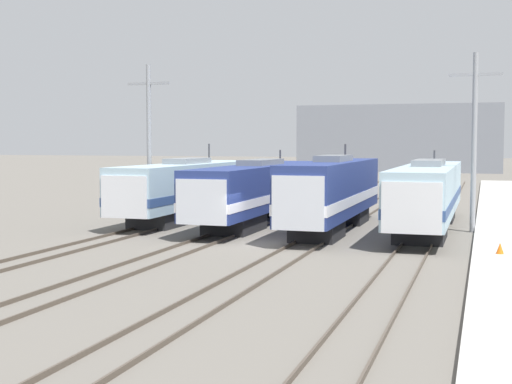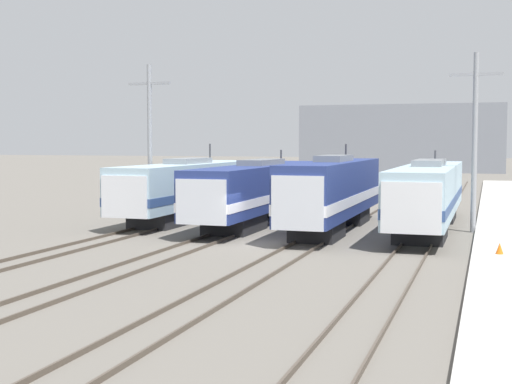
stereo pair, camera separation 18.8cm
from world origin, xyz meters
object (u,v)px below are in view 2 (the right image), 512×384
Objects in this scene: locomotive_far_left at (186,188)px; catenary_tower_right at (475,138)px; traffic_cone at (500,248)px; locomotive_far_right at (428,194)px; catenary_tower_left at (150,138)px; locomotive_center_right at (332,193)px; locomotive_center_left at (259,190)px.

locomotive_far_left is 18.25m from catenary_tower_right.
catenary_tower_right is at bearing 97.84° from traffic_cone.
locomotive_far_right is 2.01× the size of catenary_tower_left.
traffic_cone is (21.35, -9.47, -4.80)m from catenary_tower_left.
catenary_tower_left is at bearing 170.52° from locomotive_center_right.
locomotive_center_right is at bearing -9.48° from catenary_tower_left.
locomotive_far_left is 15.47m from locomotive_far_right.
catenary_tower_left is at bearing 180.00° from catenary_tower_right.
locomotive_far_right reaches higher than traffic_cone.
locomotive_center_right is 12.96m from catenary_tower_left.
catenary_tower_left is at bearing -176.44° from locomotive_center_left.
locomotive_center_right is at bearing 140.39° from traffic_cone.
locomotive_far_right is at bearing 24.26° from locomotive_center_right.
locomotive_center_right is 33.45× the size of traffic_cone.
locomotive_center_left is at bearing 3.56° from catenary_tower_left.
catenary_tower_left is at bearing -157.09° from locomotive_far_left.
locomotive_far_right is 41.33× the size of traffic_cone.
locomotive_center_right reaches higher than traffic_cone.
locomotive_center_left is at bearing 178.87° from locomotive_far_right.
locomotive_far_left is 5.17m from locomotive_center_left.
locomotive_far_left is 3.96m from catenary_tower_left.
locomotive_far_left is at bearing 177.62° from locomotive_far_right.
locomotive_far_left is 0.87× the size of locomotive_far_right.
locomotive_center_left is 1.99× the size of catenary_tower_left.
locomotive_far_left is at bearing 177.15° from catenary_tower_right.
catenary_tower_right reaches higher than traffic_cone.
catenary_tower_right is (12.79, -0.45, 3.25)m from locomotive_center_left.
traffic_cone is at bearing -35.16° from locomotive_center_left.
locomotive_far_right is at bearing -1.13° from locomotive_center_left.
catenary_tower_left reaches higher than traffic_cone.
locomotive_center_left is at bearing 177.98° from catenary_tower_right.
locomotive_far_right is at bearing 111.30° from traffic_cone.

